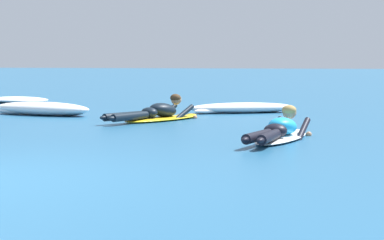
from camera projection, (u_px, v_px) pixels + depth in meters
ground_plane at (174, 110)px, 17.22m from camera, size 120.00×120.00×0.00m
surfer_near at (280, 131)px, 10.91m from camera, size 0.91×2.48×0.55m
surfer_far at (157, 114)px, 14.31m from camera, size 1.55×2.45×0.54m
whitewater_mid_left at (242, 108)px, 16.33m from camera, size 2.42×1.49×0.22m
whitewater_mid_right at (18, 100)px, 19.87m from camera, size 1.94×1.41×0.16m
whitewater_back at (42, 109)px, 15.71m from camera, size 2.43×1.28×0.28m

